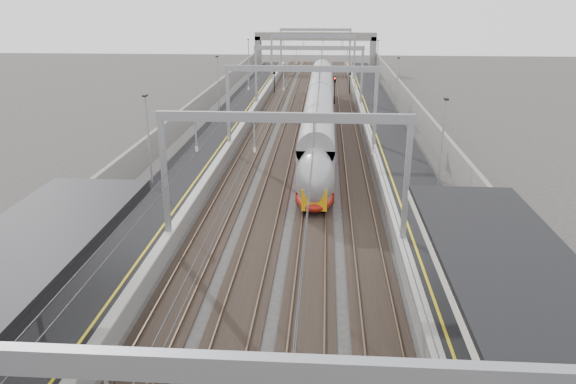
# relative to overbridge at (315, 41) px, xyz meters

# --- Properties ---
(platform_left) EXTENTS (4.00, 120.00, 1.00)m
(platform_left) POSITION_rel_overbridge_xyz_m (-8.00, -55.00, -4.81)
(platform_left) COLOR black
(platform_left) RESTS_ON ground
(platform_right) EXTENTS (4.00, 120.00, 1.00)m
(platform_right) POSITION_rel_overbridge_xyz_m (8.00, -55.00, -4.81)
(platform_right) COLOR black
(platform_right) RESTS_ON ground
(tracks) EXTENTS (11.40, 140.00, 0.20)m
(tracks) POSITION_rel_overbridge_xyz_m (0.00, -55.00, -5.26)
(tracks) COLOR black
(tracks) RESTS_ON ground
(overhead_line) EXTENTS (13.00, 140.00, 6.60)m
(overhead_line) POSITION_rel_overbridge_xyz_m (0.00, -48.38, 0.83)
(overhead_line) COLOR gray
(overhead_line) RESTS_ON platform_left
(overbridge) EXTENTS (22.00, 2.20, 6.90)m
(overbridge) POSITION_rel_overbridge_xyz_m (0.00, 0.00, 0.00)
(overbridge) COLOR slate
(overbridge) RESTS_ON ground
(wall_left) EXTENTS (0.30, 120.00, 3.20)m
(wall_left) POSITION_rel_overbridge_xyz_m (-11.20, -55.00, -3.71)
(wall_left) COLOR slate
(wall_left) RESTS_ON ground
(wall_right) EXTENTS (0.30, 120.00, 3.20)m
(wall_right) POSITION_rel_overbridge_xyz_m (11.20, -55.00, -3.71)
(wall_right) COLOR slate
(wall_right) RESTS_ON ground
(train) EXTENTS (2.52, 45.91, 3.99)m
(train) POSITION_rel_overbridge_xyz_m (1.50, -51.88, -3.34)
(train) COLOR maroon
(train) RESTS_ON ground
(signal_green) EXTENTS (0.32, 0.32, 3.48)m
(signal_green) POSITION_rel_overbridge_xyz_m (-5.20, -26.03, -2.89)
(signal_green) COLOR black
(signal_green) RESTS_ON ground
(signal_red_near) EXTENTS (0.32, 0.32, 3.48)m
(signal_red_near) POSITION_rel_overbridge_xyz_m (3.20, -33.49, -2.89)
(signal_red_near) COLOR black
(signal_red_near) RESTS_ON ground
(signal_red_far) EXTENTS (0.32, 0.32, 3.48)m
(signal_red_far) POSITION_rel_overbridge_xyz_m (5.40, -26.19, -2.89)
(signal_red_far) COLOR black
(signal_red_far) RESTS_ON ground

